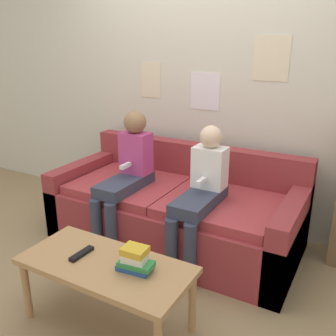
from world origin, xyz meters
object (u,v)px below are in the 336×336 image
Objects in this scene: coffee_table at (106,270)px; tv_remote at (82,254)px; person_right at (200,192)px; person_left at (126,172)px; couch at (176,211)px.

tv_remote is (-0.17, -0.01, 0.06)m from coffee_table.
person_right is at bearing 77.30° from coffee_table.
person_left is at bearing 179.02° from person_right.
person_left reaches higher than person_right.
coffee_table is 1.01m from person_left.
couch is 1.09m from coffee_table.
coffee_table is at bearing -61.93° from person_left.
coffee_table is at bearing -102.70° from person_right.
person_left is (-0.46, 0.87, 0.24)m from coffee_table.
coffee_table is 0.18m from tv_remote.
couch is 1.93× the size of person_right.
person_right is (0.31, -0.22, 0.31)m from couch.
person_left reaches higher than couch.
person_left is at bearing -148.82° from couch.
coffee_table is at bearing -83.52° from couch.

